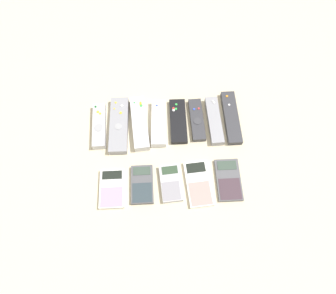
{
  "coord_description": "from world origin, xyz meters",
  "views": [
    {
      "loc": [
        -0.03,
        -0.43,
        0.97
      ],
      "look_at": [
        0.0,
        0.03,
        0.01
      ],
      "focal_mm": 35.0,
      "sensor_mm": 36.0,
      "label": 1
    }
  ],
  "objects_px": {
    "remote_5": "(197,120)",
    "remote_2": "(140,123)",
    "calculator_4": "(228,180)",
    "remote_4": "(178,121)",
    "remote_6": "(214,121)",
    "remote_1": "(119,125)",
    "remote_3": "(159,123)",
    "remote_7": "(231,117)",
    "calculator_1": "(142,184)",
    "calculator_3": "(198,183)",
    "remote_0": "(99,126)",
    "calculator_2": "(170,183)",
    "calculator_0": "(112,189)"
  },
  "relations": [
    {
      "from": "remote_5",
      "to": "remote_2",
      "type": "bearing_deg",
      "value": -179.45
    },
    {
      "from": "remote_5",
      "to": "calculator_4",
      "type": "xyz_separation_m",
      "value": [
        0.08,
        -0.22,
        -0.0
      ]
    },
    {
      "from": "remote_4",
      "to": "remote_6",
      "type": "distance_m",
      "value": 0.12
    },
    {
      "from": "remote_1",
      "to": "remote_3",
      "type": "distance_m",
      "value": 0.13
    },
    {
      "from": "remote_7",
      "to": "calculator_1",
      "type": "height_order",
      "value": "remote_7"
    },
    {
      "from": "calculator_3",
      "to": "calculator_4",
      "type": "bearing_deg",
      "value": 0.13
    },
    {
      "from": "remote_0",
      "to": "calculator_2",
      "type": "distance_m",
      "value": 0.31
    },
    {
      "from": "remote_3",
      "to": "calculator_0",
      "type": "bearing_deg",
      "value": -121.73
    },
    {
      "from": "remote_5",
      "to": "calculator_1",
      "type": "bearing_deg",
      "value": -131.99
    },
    {
      "from": "remote_2",
      "to": "calculator_4",
      "type": "bearing_deg",
      "value": -42.4
    },
    {
      "from": "remote_4",
      "to": "remote_5",
      "type": "bearing_deg",
      "value": 2.37
    },
    {
      "from": "remote_5",
      "to": "remote_7",
      "type": "xyz_separation_m",
      "value": [
        0.12,
        0.0,
        0.0
      ]
    },
    {
      "from": "remote_2",
      "to": "calculator_3",
      "type": "distance_m",
      "value": 0.28
    },
    {
      "from": "remote_4",
      "to": "remote_1",
      "type": "bearing_deg",
      "value": -177.19
    },
    {
      "from": "remote_2",
      "to": "remote_1",
      "type": "bearing_deg",
      "value": 177.66
    },
    {
      "from": "remote_5",
      "to": "remote_3",
      "type": "bearing_deg",
      "value": -177.89
    },
    {
      "from": "remote_0",
      "to": "calculator_4",
      "type": "height_order",
      "value": "remote_0"
    },
    {
      "from": "remote_7",
      "to": "remote_6",
      "type": "bearing_deg",
      "value": -170.56
    },
    {
      "from": "remote_0",
      "to": "remote_2",
      "type": "relative_size",
      "value": 0.82
    },
    {
      "from": "remote_3",
      "to": "calculator_4",
      "type": "bearing_deg",
      "value": -42.59
    },
    {
      "from": "remote_0",
      "to": "remote_2",
      "type": "height_order",
      "value": "remote_2"
    },
    {
      "from": "remote_0",
      "to": "remote_7",
      "type": "height_order",
      "value": "remote_0"
    },
    {
      "from": "remote_1",
      "to": "remote_6",
      "type": "height_order",
      "value": "remote_1"
    },
    {
      "from": "remote_4",
      "to": "remote_5",
      "type": "height_order",
      "value": "same"
    },
    {
      "from": "calculator_0",
      "to": "calculator_2",
      "type": "distance_m",
      "value": 0.18
    },
    {
      "from": "remote_5",
      "to": "remote_6",
      "type": "relative_size",
      "value": 0.89
    },
    {
      "from": "remote_3",
      "to": "calculator_0",
      "type": "height_order",
      "value": "remote_3"
    },
    {
      "from": "calculator_0",
      "to": "calculator_1",
      "type": "distance_m",
      "value": 0.09
    },
    {
      "from": "remote_3",
      "to": "calculator_1",
      "type": "relative_size",
      "value": 1.4
    },
    {
      "from": "remote_4",
      "to": "calculator_2",
      "type": "relative_size",
      "value": 1.38
    },
    {
      "from": "calculator_3",
      "to": "remote_2",
      "type": "bearing_deg",
      "value": 124.54
    },
    {
      "from": "remote_3",
      "to": "calculator_3",
      "type": "xyz_separation_m",
      "value": [
        0.11,
        -0.22,
        -0.01
      ]
    },
    {
      "from": "remote_1",
      "to": "calculator_0",
      "type": "distance_m",
      "value": 0.22
    },
    {
      "from": "remote_1",
      "to": "remote_3",
      "type": "height_order",
      "value": "same"
    },
    {
      "from": "remote_2",
      "to": "calculator_3",
      "type": "bearing_deg",
      "value": -55.53
    },
    {
      "from": "calculator_1",
      "to": "calculator_2",
      "type": "bearing_deg",
      "value": -0.69
    },
    {
      "from": "remote_6",
      "to": "calculator_0",
      "type": "relative_size",
      "value": 1.43
    },
    {
      "from": "remote_7",
      "to": "calculator_0",
      "type": "distance_m",
      "value": 0.46
    },
    {
      "from": "remote_7",
      "to": "calculator_0",
      "type": "bearing_deg",
      "value": -150.15
    },
    {
      "from": "remote_7",
      "to": "calculator_4",
      "type": "height_order",
      "value": "remote_7"
    },
    {
      "from": "remote_1",
      "to": "remote_2",
      "type": "xyz_separation_m",
      "value": [
        0.07,
        0.0,
        0.0
      ]
    },
    {
      "from": "remote_0",
      "to": "remote_1",
      "type": "relative_size",
      "value": 0.78
    },
    {
      "from": "remote_0",
      "to": "remote_1",
      "type": "height_order",
      "value": "same"
    },
    {
      "from": "remote_2",
      "to": "calculator_1",
      "type": "bearing_deg",
      "value": -93.36
    },
    {
      "from": "calculator_1",
      "to": "calculator_2",
      "type": "height_order",
      "value": "calculator_2"
    },
    {
      "from": "calculator_2",
      "to": "calculator_4",
      "type": "height_order",
      "value": "calculator_2"
    },
    {
      "from": "remote_2",
      "to": "remote_6",
      "type": "height_order",
      "value": "remote_2"
    },
    {
      "from": "calculator_2",
      "to": "calculator_1",
      "type": "bearing_deg",
      "value": 175.13
    },
    {
      "from": "remote_2",
      "to": "remote_3",
      "type": "relative_size",
      "value": 1.15
    },
    {
      "from": "calculator_4",
      "to": "calculator_3",
      "type": "bearing_deg",
      "value": -175.31
    }
  ]
}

